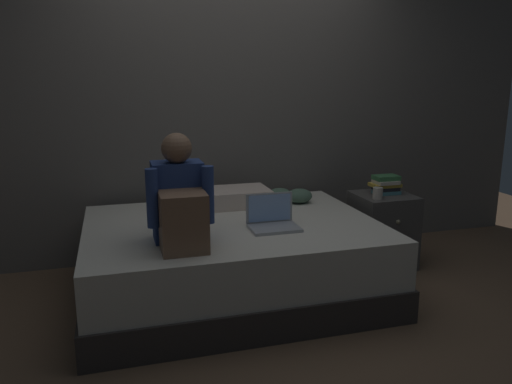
{
  "coord_description": "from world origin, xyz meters",
  "views": [
    {
      "loc": [
        -0.95,
        -2.87,
        1.49
      ],
      "look_at": [
        -0.09,
        0.1,
        0.78
      ],
      "focal_mm": 34.69,
      "sensor_mm": 36.0,
      "label": 1
    }
  ],
  "objects": [
    {
      "name": "ground_plane",
      "position": [
        0.0,
        0.0,
        0.0
      ],
      "size": [
        8.0,
        8.0,
        0.0
      ],
      "primitive_type": "plane",
      "color": "brown"
    },
    {
      "name": "bed",
      "position": [
        -0.2,
        0.3,
        0.26
      ],
      "size": [
        2.0,
        1.5,
        0.53
      ],
      "color": "#332D2B",
      "rests_on": "ground_plane"
    },
    {
      "name": "clothes_pile",
      "position": [
        0.38,
        0.73,
        0.58
      ],
      "size": [
        0.33,
        0.27,
        0.11
      ],
      "color": "#4C6B56",
      "rests_on": "bed"
    },
    {
      "name": "person_sitting",
      "position": [
        -0.6,
        -0.05,
        0.78
      ],
      "size": [
        0.39,
        0.44,
        0.66
      ],
      "color": "navy",
      "rests_on": "bed"
    },
    {
      "name": "pillow",
      "position": [
        -0.09,
        0.75,
        0.59
      ],
      "size": [
        0.56,
        0.36,
        0.13
      ],
      "primitive_type": "cube",
      "color": "beige",
      "rests_on": "bed"
    },
    {
      "name": "book_stack",
      "position": [
        1.12,
        0.55,
        0.66
      ],
      "size": [
        0.23,
        0.16,
        0.15
      ],
      "color": "teal",
      "rests_on": "nightstand"
    },
    {
      "name": "laptop",
      "position": [
        0.03,
        0.1,
        0.58
      ],
      "size": [
        0.32,
        0.23,
        0.22
      ],
      "color": "#9EA0A5",
      "rests_on": "bed"
    },
    {
      "name": "nightstand",
      "position": [
        1.1,
        0.52,
        0.29
      ],
      "size": [
        0.44,
        0.46,
        0.59
      ],
      "color": "#474442",
      "rests_on": "ground_plane"
    },
    {
      "name": "mug",
      "position": [
        0.97,
        0.4,
        0.63
      ],
      "size": [
        0.08,
        0.08,
        0.09
      ],
      "primitive_type": "cylinder",
      "color": "#BCB2A3",
      "rests_on": "nightstand"
    },
    {
      "name": "wall_back",
      "position": [
        0.0,
        1.2,
        1.35
      ],
      "size": [
        5.6,
        0.1,
        2.7
      ],
      "primitive_type": "cube",
      "color": "#605B56",
      "rests_on": "ground_plane"
    }
  ]
}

